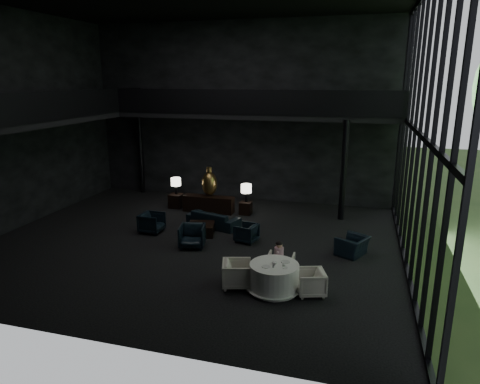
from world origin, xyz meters
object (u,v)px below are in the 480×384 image
(console, at_px, (208,204))
(window_armchair, at_px, (352,244))
(lounge_armchair_south, at_px, (192,234))
(table_lamp_left, at_px, (176,182))
(coffee_table, at_px, (201,229))
(table_lamp_right, at_px, (246,189))
(bronze_urn, at_px, (209,183))
(dining_chair_north, at_px, (280,265))
(sofa, at_px, (213,216))
(child, at_px, (279,251))
(lounge_armchair_west, at_px, (152,221))
(dining_chair_east, at_px, (311,282))
(side_table_left, at_px, (176,201))
(dining_chair_west, at_px, (237,272))
(side_table_right, at_px, (246,208))
(dining_table, at_px, (274,279))
(lounge_armchair_east, at_px, (246,233))

(console, relative_size, window_armchair, 2.59)
(lounge_armchair_south, height_order, window_armchair, lounge_armchair_south)
(table_lamp_left, height_order, coffee_table, table_lamp_left)
(table_lamp_left, bearing_deg, coffee_table, -52.26)
(table_lamp_right, distance_m, coffee_table, 3.14)
(coffee_table, bearing_deg, bronze_urn, 103.49)
(coffee_table, height_order, dining_chair_north, dining_chair_north)
(bronze_urn, relative_size, sofa, 0.60)
(console, xyz_separation_m, child, (4.00, -5.13, 0.39))
(lounge_armchair_west, height_order, dining_chair_north, lounge_armchair_west)
(dining_chair_north, xyz_separation_m, dining_chair_east, (0.95, -0.76, -0.03))
(side_table_left, height_order, window_armchair, window_armchair)
(window_armchair, relative_size, dining_chair_west, 1.04)
(side_table_right, xyz_separation_m, lounge_armchair_south, (-0.79, -4.00, 0.20))
(side_table_right, relative_size, lounge_armchair_south, 0.57)
(lounge_armchair_south, bearing_deg, dining_table, -47.32)
(console, bearing_deg, lounge_armchair_south, -78.20)
(lounge_armchair_west, xyz_separation_m, dining_chair_north, (5.25, -2.40, -0.04))
(console, xyz_separation_m, dining_chair_west, (3.04, -6.16, 0.06))
(side_table_left, bearing_deg, window_armchair, -23.62)
(lounge_armchair_east, bearing_deg, console, -126.40)
(bronze_urn, relative_size, table_lamp_left, 1.69)
(table_lamp_right, xyz_separation_m, dining_table, (2.46, -6.35, -0.73))
(lounge_armchair_east, bearing_deg, table_lamp_right, -151.47)
(bronze_urn, height_order, child, bronze_urn)
(lounge_armchair_south, bearing_deg, console, 89.25)
(lounge_armchair_south, distance_m, dining_chair_north, 3.59)
(side_table_right, bearing_deg, console, -174.82)
(console, height_order, dining_chair_west, dining_chair_west)
(window_armchair, relative_size, dining_table, 0.56)
(sofa, xyz_separation_m, lounge_armchair_west, (-1.98, -1.24, 0.02))
(lounge_armchair_west, relative_size, lounge_armchair_east, 1.30)
(side_table_left, distance_m, sofa, 3.08)
(lounge_armchair_south, relative_size, child, 1.60)
(bronze_urn, distance_m, lounge_armchair_east, 4.02)
(table_lamp_right, height_order, dining_chair_north, table_lamp_right)
(bronze_urn, xyz_separation_m, window_armchair, (6.02, -3.26, -0.85))
(dining_table, distance_m, child, 1.07)
(lounge_armchair_west, relative_size, lounge_armchair_south, 0.91)
(table_lamp_right, height_order, window_armchair, table_lamp_right)
(bronze_urn, bearing_deg, dining_table, -57.11)
(dining_table, xyz_separation_m, dining_chair_west, (-1.02, -0.04, 0.08))
(lounge_armchair_west, bearing_deg, child, -112.52)
(sofa, bearing_deg, console, -48.43)
(side_table_right, xyz_separation_m, window_armchair, (4.42, -3.24, 0.11))
(dining_chair_east, bearing_deg, console, -159.14)
(dining_chair_west, distance_m, child, 1.44)
(window_armchair, bearing_deg, coffee_table, -67.81)
(window_armchair, xyz_separation_m, dining_chair_east, (-0.99, -2.98, -0.02))
(console, height_order, sofa, sofa)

